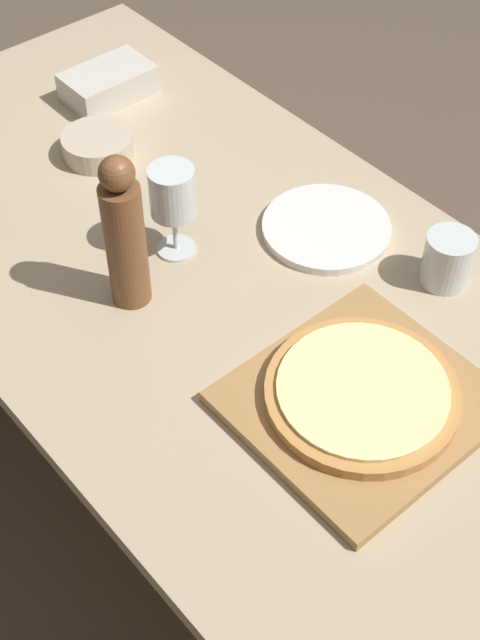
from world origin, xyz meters
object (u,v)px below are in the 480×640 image
object	(u,v)px
pizza	(362,393)
small_bowl	(98,145)
wine_glass	(172,195)
pepper_mill	(125,236)

from	to	relation	value
pizza	small_bowl	distance (m)	0.70
pizza	wine_glass	distance (m)	0.42
small_bowl	pizza	bearing A→B (deg)	-93.96
pepper_mill	small_bowl	bearing A→B (deg)	63.46
wine_glass	pepper_mill	bearing A→B (deg)	-161.39
pepper_mill	wine_glass	world-z (taller)	pepper_mill
pizza	small_bowl	size ratio (longest dim) A/B	2.08
pizza	small_bowl	bearing A→B (deg)	86.04
wine_glass	small_bowl	bearing A→B (deg)	80.60
pepper_mill	pizza	bearing A→B (deg)	-72.96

